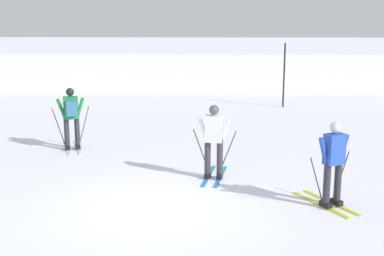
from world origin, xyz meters
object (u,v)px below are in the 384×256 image
object	(u,v)px
skier_blue	(333,162)
skier_green	(71,116)
skier_white	(214,140)
trail_marker_pole	(284,75)

from	to	relation	value
skier_blue	skier_green	world-z (taller)	same
skier_white	trail_marker_pole	bearing A→B (deg)	72.15
skier_white	trail_marker_pole	xyz separation A→B (m)	(2.90, 9.00, 0.33)
skier_green	trail_marker_pole	world-z (taller)	trail_marker_pole
skier_blue	skier_white	bearing A→B (deg)	142.99
skier_blue	skier_white	world-z (taller)	same
skier_white	skier_green	bearing A→B (deg)	147.19
skier_green	trail_marker_pole	size ratio (longest dim) A/B	0.69
skier_green	trail_marker_pole	distance (m)	9.37
skier_green	trail_marker_pole	xyz separation A→B (m)	(6.71, 6.54, 0.29)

